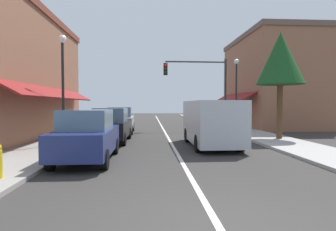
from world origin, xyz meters
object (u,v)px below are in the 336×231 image
Objects in this scene: traffic_signal_mast_arm at (204,81)px; tree_right_near at (280,59)px; street_lamp_left_near at (63,73)px; parked_car_nearest_left at (87,136)px; street_lamp_right_mid at (236,83)px; van_in_lane at (211,122)px; parked_car_third_left at (120,120)px; parked_car_second_left at (111,125)px.

traffic_signal_mast_arm is 0.94× the size of tree_right_near.
traffic_signal_mast_arm is 1.08× the size of street_lamp_left_near.
tree_right_near is (9.14, 4.95, 3.50)m from parked_car_nearest_left.
street_lamp_right_mid is (8.28, 9.84, 2.56)m from parked_car_nearest_left.
tree_right_near is (4.15, 1.82, 3.23)m from van_in_lane.
parked_car_third_left is (0.15, 9.58, 0.00)m from parked_car_nearest_left.
parked_car_third_left is 0.75× the size of traffic_signal_mast_arm.
street_lamp_right_mid is (1.96, -1.91, -0.31)m from traffic_signal_mast_arm.
van_in_lane is 7.81m from street_lamp_right_mid.
parked_car_third_left is 7.13m from traffic_signal_mast_arm.
street_lamp_right_mid is (10.08, 6.45, 0.04)m from street_lamp_left_near.
parked_car_nearest_left is 4.92m from parked_car_second_left.
street_lamp_left_near is at bearing -140.64° from parked_car_second_left.
parked_car_second_left is at bearing -91.01° from parked_car_third_left.
parked_car_second_left is 9.63m from traffic_signal_mast_arm.
van_in_lane is (4.83, -1.79, 0.27)m from parked_car_second_left.
parked_car_second_left is at bearing -179.80° from tree_right_near.
street_lamp_left_near is (-8.12, -8.36, -0.34)m from traffic_signal_mast_arm.
tree_right_near is (2.83, -6.80, 0.63)m from traffic_signal_mast_arm.
street_lamp_right_mid is at bearing -44.28° from traffic_signal_mast_arm.
street_lamp_left_near is at bearing 177.34° from van_in_lane.
tree_right_near is at bearing 8.14° from street_lamp_left_near.
parked_car_nearest_left and parked_car_third_left have the same top height.
parked_car_nearest_left is at bearing -92.01° from parked_car_third_left.
street_lamp_left_near reaches higher than van_in_lane.
street_lamp_left_near reaches higher than parked_car_nearest_left.
parked_car_nearest_left is 13.11m from street_lamp_right_mid.
parked_car_second_left is 5.16m from van_in_lane.
street_lamp_left_near is at bearing -147.39° from street_lamp_right_mid.
street_lamp_left_near is at bearing 117.77° from parked_car_nearest_left.
van_in_lane is (4.99, 3.13, 0.27)m from parked_car_nearest_left.
parked_car_second_left is 3.54m from street_lamp_left_near.
parked_car_nearest_left is at bearing -118.26° from traffic_signal_mast_arm.
traffic_signal_mast_arm reaches higher than parked_car_second_left.
parked_car_nearest_left is 0.99× the size of parked_car_second_left.
parked_car_third_left is 0.81× the size of street_lamp_left_near.
van_in_lane is 5.57m from tree_right_near.
tree_right_near reaches higher than parked_car_second_left.
parked_car_nearest_left is at bearing -90.50° from parked_car_second_left.
parked_car_third_left is at bearing -160.63° from traffic_signal_mast_arm.
tree_right_near reaches higher than traffic_signal_mast_arm.
street_lamp_left_near is (-1.80, 3.39, 2.52)m from parked_car_nearest_left.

